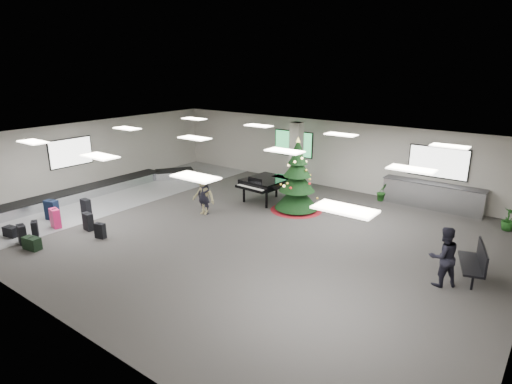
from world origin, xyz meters
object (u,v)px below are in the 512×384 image
Objects in this scene: christmas_tree at (297,186)px; potted_plant_right at (508,219)px; bench at (476,261)px; service_counter at (432,196)px; traveler_bench at (444,257)px; traveler_a at (204,195)px; baggage_carousel at (107,187)px; pink_suitcase at (55,218)px; traveler_b at (203,195)px; grand_piano at (265,182)px; potted_plant_left at (382,192)px.

potted_plant_right is (7.27, 2.72, -0.62)m from christmas_tree.
bench is at bearing -92.41° from potted_plant_right.
bench is at bearing -64.32° from service_counter.
service_counter is 2.40× the size of traveler_bench.
traveler_a is 0.94× the size of traveler_bench.
baggage_carousel is 5.74× the size of traveler_bench.
traveler_a is at bearing -139.00° from service_counter.
pink_suitcase is 0.43× the size of traveler_bench.
service_counter is 2.39× the size of bench.
baggage_carousel is 3.20× the size of christmas_tree.
traveler_b is at bearing 5.15° from baggage_carousel.
christmas_tree is 1.74m from grand_piano.
pink_suitcase is 0.90× the size of potted_plant_left.
traveler_a is (3.34, 4.39, 0.44)m from pink_suitcase.
christmas_tree is 7.79m from potted_plant_right.
service_counter is at bearing 39.51° from christmas_tree.
grand_piano is 8.68m from traveler_bench.
traveler_bench is at bearing -5.30° from traveler_a.
potted_plant_left reaches higher than pink_suitcase.
baggage_carousel is 16.81m from potted_plant_right.
bench is (13.14, 4.92, 0.22)m from pink_suitcase.
traveler_a is 1.95× the size of potted_plant_left.
potted_plant_left is at bearing 114.64° from bench.
traveler_a is at bearing 5.68° from baggage_carousel.
baggage_carousel is at bearing -149.18° from potted_plant_left.
baggage_carousel is 4.52m from pink_suitcase.
traveler_bench is (6.40, -2.89, -0.19)m from christmas_tree.
service_counter is 5.67m from christmas_tree.
potted_plant_left is at bearing 30.82° from baggage_carousel.
traveler_bench is at bearing 28.36° from pink_suitcase.
service_counter is 9.42m from traveler_b.
potted_plant_right is at bearing 46.23° from pink_suitcase.
traveler_a is 1.90× the size of potted_plant_right.
bench is 9.80m from traveler_b.
traveler_b reaches higher than potted_plant_left.
christmas_tree is 3.63× the size of potted_plant_right.
pink_suitcase is 0.46× the size of traveler_b.
traveler_a is 11.31m from potted_plant_right.
pink_suitcase is 8.37m from grand_piano.
service_counter reaches higher than baggage_carousel.
baggage_carousel is 14.50m from service_counter.
traveler_bench is 2.07× the size of potted_plant_left.
baggage_carousel is at bearing -150.06° from grand_piano.
service_counter is 2.05m from potted_plant_left.
grand_piano is 5.14m from potted_plant_left.
traveler_bench is 7.43m from potted_plant_left.
potted_plant_right is (13.34, 9.68, 0.06)m from pink_suitcase.
pink_suitcase is at bearing -117.55° from grand_piano.
traveler_bench reaches higher than pink_suitcase.
potted_plant_left is at bearing 61.00° from pink_suitcase.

